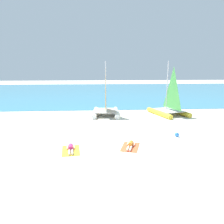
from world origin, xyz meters
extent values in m
plane|color=silver|center=(0.00, 10.00, 0.00)|extent=(120.00, 120.00, 0.00)
cube|color=teal|center=(0.00, 32.38, 0.03)|extent=(120.00, 40.00, 0.05)
cylinder|color=yellow|center=(5.40, 9.23, 0.26)|extent=(1.75, 4.45, 0.51)
cylinder|color=yellow|center=(7.65, 9.89, 0.26)|extent=(1.75, 4.45, 0.51)
cube|color=silver|center=(6.58, 9.35, 0.54)|extent=(3.06, 3.42, 0.06)
cylinder|color=silver|center=(6.40, 9.97, 3.18)|extent=(0.11, 0.11, 5.34)
pyramid|color=#4CA54C|center=(6.70, 8.95, 3.02)|extent=(0.72, 2.27, 4.49)
cylinder|color=white|center=(-1.56, 9.85, 0.25)|extent=(0.72, 4.47, 0.51)
cylinder|color=white|center=(0.77, 9.73, 0.25)|extent=(0.72, 4.47, 0.51)
cube|color=silver|center=(-0.41, 9.58, 0.54)|extent=(2.47, 2.96, 0.06)
cylinder|color=silver|center=(-0.38, 10.21, 3.16)|extent=(0.11, 0.11, 5.30)
pyramid|color=orange|center=(-0.43, 9.17, 3.00)|extent=(0.18, 2.33, 4.45)
cube|color=yellow|center=(-3.05, -0.55, 0.01)|extent=(1.32, 2.02, 0.01)
cylinder|color=#D83372|center=(-3.07, -0.35, 0.16)|extent=(0.37, 0.65, 0.30)
sphere|color=beige|center=(-3.12, 0.05, 0.16)|extent=(0.22, 0.22, 0.22)
cylinder|color=beige|center=(-3.08, -1.01, 0.08)|extent=(0.23, 0.79, 0.14)
cylinder|color=beige|center=(-2.90, -0.99, 0.08)|extent=(0.23, 0.79, 0.14)
cylinder|color=beige|center=(-3.31, -0.23, 0.07)|extent=(0.15, 0.46, 0.10)
cylinder|color=beige|center=(-2.87, -0.17, 0.07)|extent=(0.15, 0.46, 0.10)
cube|color=#EA5933|center=(0.82, -0.19, 0.01)|extent=(1.60, 2.14, 0.01)
cylinder|color=orange|center=(0.88, 0.00, 0.16)|extent=(0.46, 0.68, 0.30)
sphere|color=beige|center=(1.00, 0.39, 0.16)|extent=(0.22, 0.22, 0.22)
cylinder|color=beige|center=(0.61, -0.59, 0.08)|extent=(0.36, 0.79, 0.14)
cylinder|color=beige|center=(0.78, -0.65, 0.08)|extent=(0.36, 0.79, 0.14)
cylinder|color=beige|center=(0.71, 0.21, 0.07)|extent=(0.22, 0.46, 0.10)
cylinder|color=beige|center=(1.13, 0.09, 0.07)|extent=(0.22, 0.46, 0.10)
sphere|color=#337FE5|center=(4.69, 1.76, 0.17)|extent=(0.33, 0.33, 0.33)
camera|label=1|loc=(-1.33, -13.93, 5.26)|focal=35.38mm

